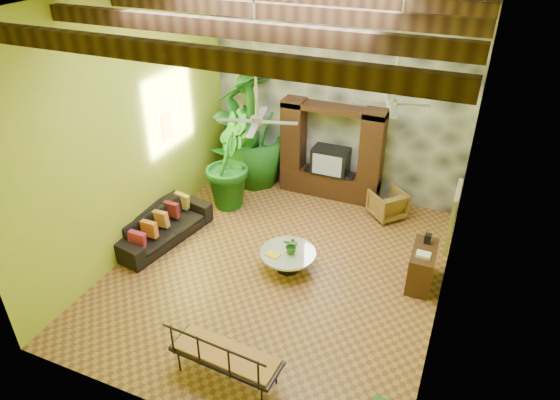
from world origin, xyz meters
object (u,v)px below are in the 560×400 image
at_px(entertainment_center, 331,159).
at_px(coffee_table, 288,258).
at_px(ceiling_fan_front, 256,108).
at_px(tall_plant_a, 239,145).
at_px(sofa, 162,226).
at_px(ceiling_fan_back, 393,92).
at_px(wicker_armchair, 387,204).
at_px(iron_bench, 223,356).
at_px(side_console, 422,267).
at_px(tall_plant_b, 228,161).
at_px(tall_plant_c, 254,126).

height_order(entertainment_center, coffee_table, entertainment_center).
xyz_separation_m(entertainment_center, ceiling_fan_front, (-0.20, -3.54, 2.44)).
distance_m(entertainment_center, tall_plant_a, 2.23).
height_order(entertainment_center, tall_plant_a, entertainment_center).
height_order(entertainment_center, ceiling_fan_front, ceiling_fan_front).
relative_size(sofa, tall_plant_a, 1.01).
xyz_separation_m(ceiling_fan_front, ceiling_fan_back, (1.80, 1.60, 0.00)).
height_order(wicker_armchair, iron_bench, iron_bench).
bearing_deg(wicker_armchair, side_console, 70.89).
bearing_deg(ceiling_fan_front, ceiling_fan_back, 41.63).
distance_m(entertainment_center, sofa, 4.18).
xyz_separation_m(wicker_armchair, iron_bench, (-1.21, -5.44, 0.21)).
height_order(entertainment_center, sofa, entertainment_center).
bearing_deg(side_console, iron_bench, -125.38).
xyz_separation_m(tall_plant_a, iron_bench, (2.48, -5.43, -0.59)).
xyz_separation_m(wicker_armchair, tall_plant_a, (-3.69, -0.01, 0.80)).
height_order(tall_plant_b, side_console, tall_plant_b).
distance_m(entertainment_center, ceiling_fan_back, 3.50).
bearing_deg(side_console, wicker_armchair, 116.71).
height_order(entertainment_center, ceiling_fan_back, ceiling_fan_back).
distance_m(sofa, side_console, 5.29).
bearing_deg(tall_plant_a, tall_plant_c, 62.45).
xyz_separation_m(ceiling_fan_front, wicker_armchair, (1.71, 3.09, -3.08)).
bearing_deg(sofa, ceiling_fan_front, -87.96).
relative_size(ceiling_fan_front, tall_plant_a, 0.83).
bearing_deg(sofa, tall_plant_b, -7.32).
bearing_deg(tall_plant_b, coffee_table, -38.95).
height_order(ceiling_fan_front, tall_plant_a, ceiling_fan_front).
relative_size(entertainment_center, wicker_armchair, 3.39).
bearing_deg(ceiling_fan_back, tall_plant_a, 158.60).
bearing_deg(side_console, ceiling_fan_back, 149.68).
distance_m(entertainment_center, coffee_table, 3.16).
distance_m(ceiling_fan_front, wicker_armchair, 4.68).
relative_size(sofa, iron_bench, 1.33).
xyz_separation_m(tall_plant_a, tall_plant_c, (0.21, 0.40, 0.37)).
distance_m(tall_plant_b, iron_bench, 5.20).
xyz_separation_m(ceiling_fan_front, iron_bench, (0.50, -2.36, -2.87)).
bearing_deg(coffee_table, wicker_armchair, 62.80).
bearing_deg(tall_plant_a, side_console, -23.05).
bearing_deg(tall_plant_b, ceiling_fan_back, -10.11).
distance_m(entertainment_center, ceiling_fan_front, 4.30).
relative_size(coffee_table, iron_bench, 0.64).
relative_size(tall_plant_c, side_console, 3.16).
xyz_separation_m(entertainment_center, iron_bench, (0.30, -5.89, -0.44)).
bearing_deg(tall_plant_a, iron_bench, -65.46).
bearing_deg(tall_plant_a, tall_plant_b, -80.77).
height_order(sofa, tall_plant_b, tall_plant_b).
height_order(ceiling_fan_back, coffee_table, ceiling_fan_back).
relative_size(sofa, tall_plant_b, 1.02).
height_order(sofa, side_console, side_console).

